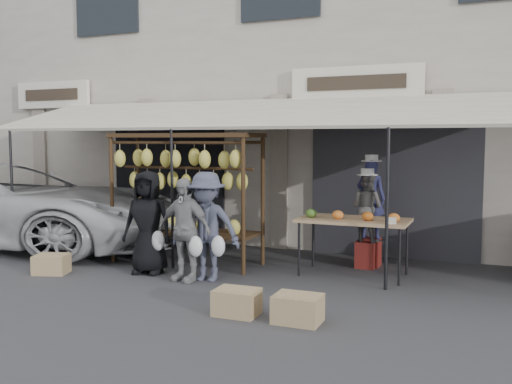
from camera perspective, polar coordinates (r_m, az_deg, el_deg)
ground_plane at (r=8.19m, az=-6.47°, el=-9.82°), size 90.00×90.00×0.00m
shophouse at (r=14.02m, az=6.84°, el=11.43°), size 24.00×6.15×7.30m
awning at (r=9.96m, az=-0.05°, el=7.81°), size 10.00×2.35×2.92m
banana_rack at (r=9.74m, az=-7.16°, el=1.91°), size 2.60×0.90×2.24m
produce_table at (r=9.00m, az=9.71°, el=-2.89°), size 1.70×0.90×1.04m
vendor_left at (r=9.72m, az=11.41°, el=-0.68°), size 0.50×0.35×1.33m
vendor_right at (r=9.59m, az=11.02°, el=-1.52°), size 0.66×0.58×1.14m
customer_left at (r=9.21m, az=-10.77°, el=-2.99°), size 0.87×0.63×1.64m
customer_mid at (r=8.65m, az=-7.19°, el=-3.75°), size 0.95×0.48×1.56m
customer_right at (r=8.62m, az=-4.97°, el=-3.46°), size 1.12×0.72×1.65m
stool_left at (r=9.85m, az=11.31°, el=-5.91°), size 0.38×0.38×0.48m
stool_right at (r=9.71m, az=10.93°, el=-6.16°), size 0.40×0.40×0.44m
crate_near_a at (r=7.06m, az=-1.93°, el=-10.94°), size 0.54×0.42×0.32m
crate_near_b at (r=6.79m, az=4.19°, el=-11.56°), size 0.55×0.42×0.33m
crate_far at (r=9.70m, az=-19.78°, el=-6.80°), size 0.61×0.53×0.30m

